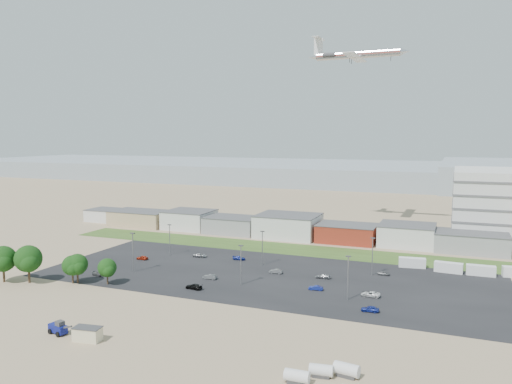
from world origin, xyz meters
The scene contains 37 objects.
ground centered at (0.00, 0.00, 0.00)m, with size 700.00×700.00×0.00m, color #977E60.
parking_lot centered at (5.00, 20.00, 0.01)m, with size 120.00×50.00×0.01m, color black.
grass_strip centered at (0.00, 52.00, 0.01)m, with size 160.00×16.00×0.02m, color #354F1D.
hills_backdrop centered at (40.00, 315.00, 4.50)m, with size 700.00×200.00×9.00m, color gray, non-canonical shape.
building_row centered at (-17.00, 71.00, 4.00)m, with size 170.00×20.00×8.00m, color silver, non-canonical shape.
portable_shed centered at (-10.00, -32.23, 1.28)m, with size 5.08×2.64×2.56m, color beige, non-canonical shape.
telehandler centered at (-17.27, -31.81, 1.34)m, with size 6.43×2.14×2.68m, color navy, non-canonical shape.
storage_tank_nw centered at (32.65, -29.69, 1.08)m, with size 3.62×1.81×2.17m, color silver, non-canonical shape.
storage_tank_ne centered at (36.29, -28.15, 1.18)m, with size 3.93×1.96×2.36m, color silver, non-canonical shape.
storage_tank_sw centered at (29.82, -32.98, 1.13)m, with size 3.77×1.88×2.26m, color silver, non-canonical shape.
box_trailer_a centered at (40.15, 42.86, 1.36)m, with size 7.28×2.27×2.73m, color silver, non-canonical shape.
box_trailer_b centered at (49.76, 41.08, 1.37)m, with size 7.32×2.29×2.74m, color silver, non-canonical shape.
box_trailer_c centered at (57.80, 41.07, 1.36)m, with size 7.27×2.27×2.72m, color silver, non-canonical shape.
tree_far_left centered at (-54.74, -10.86, 5.28)m, with size 7.04×7.04×10.55m, color black, non-canonical shape.
tree_left centered at (-48.30, -8.94, 5.44)m, with size 7.26×7.26×10.89m, color black, non-canonical shape.
tree_mid centered at (-37.73, -5.22, 4.06)m, with size 5.41×5.41×8.11m, color black, non-canonical shape.
tree_right centered at (-36.81, -4.50, 4.23)m, with size 5.64×5.64×8.47m, color black, non-canonical shape.
tree_near centered at (-29.12, -2.60, 3.72)m, with size 4.96×4.96×7.45m, color black, non-canonical shape.
lightpole_front_l centered at (-30.13, 9.61, 5.39)m, with size 1.27×0.53×10.78m, color slate, non-canonical shape.
lightpole_front_m centered at (1.90, 9.75, 4.99)m, with size 1.17×0.49×9.98m, color slate, non-canonical shape.
lightpole_front_r centered at (28.99, 8.11, 5.07)m, with size 1.19×0.50×10.14m, color slate, non-canonical shape.
lightpole_back_l centered at (-31.26, 30.14, 4.81)m, with size 1.13×0.47×9.62m, color slate, non-canonical shape.
lightpole_back_m centered at (-0.15, 29.70, 4.93)m, with size 1.16×0.48×9.85m, color slate, non-canonical shape.
lightpole_back_r centered at (30.91, 30.51, 5.08)m, with size 1.20×0.50×10.17m, color slate, non-canonical shape.
airliner centered at (13.08, 97.75, 68.51)m, with size 39.74×27.10×11.74m, color silver, non-canonical shape.
parked_car_0 centered at (33.47, 12.22, 0.61)m, with size 2.01×4.36×1.21m, color silver.
parked_car_1 centered at (20.44, 12.30, 0.57)m, with size 1.21×3.46×1.14m, color navy.
parked_car_2 centered at (34.99, 2.07, 0.64)m, with size 1.51×3.75×1.28m, color navy.
parked_car_3 centered at (-7.19, 2.02, 0.64)m, with size 1.79×4.39×1.27m, color black.
parked_car_4 centered at (-7.51, 11.10, 0.62)m, with size 1.30×3.74×1.23m, color #595B5E.
parked_car_5 centered at (-35.67, 21.69, 0.61)m, with size 1.44×3.59×1.22m, color maroon.
parked_car_6 centered at (-8.64, 32.38, 0.56)m, with size 1.57×3.86×1.12m, color navy.
parked_car_7 centered at (6.57, 22.56, 0.60)m, with size 1.26×3.63×1.19m, color #595B5E.
parked_car_8 centered at (33.85, 31.61, 0.54)m, with size 1.28×3.17×1.08m, color #595B5E.
parked_car_9 centered at (-21.22, 31.05, 0.59)m, with size 1.96×4.25×1.18m, color #A5A5AA.
parked_car_10 centered at (-36.21, 2.89, 0.59)m, with size 1.64×4.04×1.17m, color #595B5E.
parked_car_12 centered at (19.54, 22.66, 0.56)m, with size 1.57×3.87×1.12m, color #A5A5AA.
Camera 1 is at (50.74, -101.16, 36.83)m, focal length 35.00 mm.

